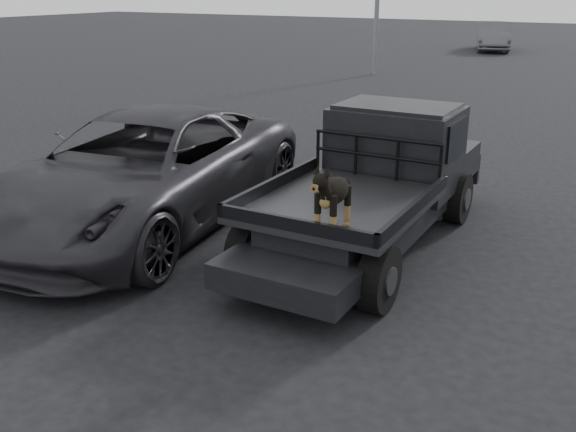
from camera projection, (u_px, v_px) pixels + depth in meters
The scene contains 7 objects.
ground at pixel (360, 319), 6.90m from camera, with size 120.00×120.00×0.00m, color black.
flatbed_ute at pixel (368, 213), 8.72m from camera, with size 2.00×5.40×0.92m, color black, non-canonical shape.
ute_cab at pixel (396, 135), 9.19m from camera, with size 1.72×1.30×0.88m, color black, non-canonical shape.
headache_rack at pixel (376, 158), 8.63m from camera, with size 1.80×0.08×0.55m, color black, non-canonical shape.
dog at pixel (333, 197), 6.74m from camera, with size 0.32×0.60×0.74m, color black, non-canonical shape.
parked_suv at pixel (144, 171), 9.35m from camera, with size 2.75×5.97×1.66m, color #2C2B30.
distant_car_a at pixel (493, 36), 34.38m from camera, with size 1.59×4.57×1.51m, color #505156.
Camera 1 is at (2.30, -5.71, 3.40)m, focal length 40.00 mm.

